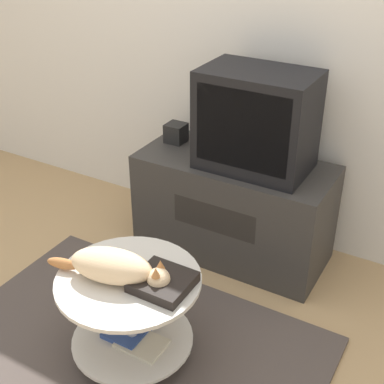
% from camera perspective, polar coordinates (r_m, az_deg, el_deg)
% --- Properties ---
extents(ground_plane, '(12.00, 12.00, 0.00)m').
position_cam_1_polar(ground_plane, '(2.50, -6.99, -16.97)').
color(ground_plane, tan).
extents(wall_back, '(8.00, 0.05, 2.60)m').
position_cam_1_polar(wall_back, '(2.87, 7.31, 19.27)').
color(wall_back, silver).
rests_on(wall_back, ground_plane).
extents(rug, '(1.66, 1.16, 0.02)m').
position_cam_1_polar(rug, '(2.49, -7.01, -16.81)').
color(rug, '#4C423D').
rests_on(rug, ground_plane).
extents(tv_stand, '(1.04, 0.47, 0.57)m').
position_cam_1_polar(tv_stand, '(2.94, 4.42, -1.68)').
color(tv_stand, '#33302D').
rests_on(tv_stand, ground_plane).
extents(tv, '(0.55, 0.36, 0.50)m').
position_cam_1_polar(tv, '(2.65, 6.90, 7.56)').
color(tv, black).
rests_on(tv, tv_stand).
extents(speaker, '(0.11, 0.11, 0.11)m').
position_cam_1_polar(speaker, '(3.00, -1.72, 6.33)').
color(speaker, black).
rests_on(speaker, tv_stand).
extents(coffee_table, '(0.59, 0.59, 0.43)m').
position_cam_1_polar(coffee_table, '(2.29, -6.56, -12.37)').
color(coffee_table, '#B2B2B7').
rests_on(coffee_table, rug).
extents(dvd_box, '(0.22, 0.21, 0.04)m').
position_cam_1_polar(dvd_box, '(2.12, -3.13, -9.56)').
color(dvd_box, black).
rests_on(dvd_box, coffee_table).
extents(cat, '(0.52, 0.23, 0.14)m').
position_cam_1_polar(cat, '(2.14, -8.24, -7.91)').
color(cat, beige).
rests_on(cat, coffee_table).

